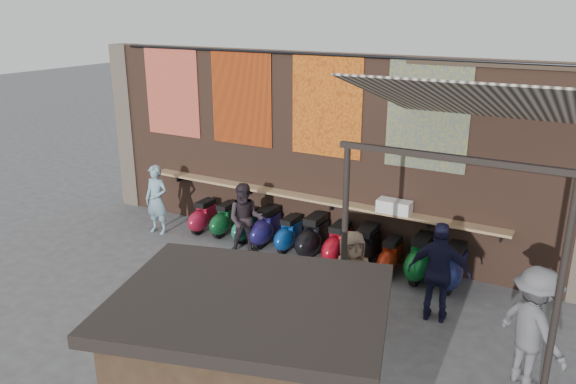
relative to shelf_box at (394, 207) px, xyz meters
The scene contains 33 objects.
ground 3.21m from the shelf_box, 128.89° to the right, with size 70.00×70.00×0.00m, color #474749.
brick_wall 2.04m from the shelf_box, 167.83° to the left, with size 10.00×0.40×4.00m, color brown.
pier_left 7.11m from the shelf_box, behind, with size 0.50×0.50×4.00m, color #4C4238.
eating_counter 1.86m from the shelf_box, behind, with size 8.00×0.32×0.05m, color #9E7A51.
shelf_box is the anchor object (origin of this frame).
tapestry_redgold 5.73m from the shelf_box, behind, with size 1.50×0.02×2.00m, color maroon.
tapestry_sun 3.97m from the shelf_box, behind, with size 1.50×0.02×2.00m, color #F84E0E.
tapestry_orange 2.35m from the shelf_box, behind, with size 1.50×0.02×2.00m, color orange.
tapestry_multi 1.82m from the shelf_box, 22.04° to the left, with size 1.50×0.02×2.00m, color navy.
hang_rail 3.31m from the shelf_box, behind, with size 0.06×0.06×9.50m, color black.
scooter_stool_0 4.40m from the shelf_box, behind, with size 0.34×0.75×0.71m, color maroon, non-canonical shape.
scooter_stool_1 3.88m from the shelf_box, behind, with size 0.34×0.75×0.72m, color #0D4521, non-canonical shape.
scooter_stool_2 3.32m from the shelf_box, behind, with size 0.32×0.71×0.67m, color #1C7158, non-canonical shape.
scooter_stool_3 2.83m from the shelf_box, behind, with size 0.38×0.84×0.80m, color #1C1751, non-canonical shape.
scooter_stool_4 2.33m from the shelf_box, behind, with size 0.33×0.74×0.70m, color navy, non-canonical shape.
scooter_stool_5 1.78m from the shelf_box, 168.51° to the right, with size 0.40×0.89×0.85m, color black, non-canonical shape.
scooter_stool_6 1.35m from the shelf_box, 161.88° to the right, with size 0.37×0.83×0.78m, color maroon, non-canonical shape.
scooter_stool_7 0.98m from the shelf_box, 141.08° to the right, with size 0.40×0.89×0.84m, color black, non-canonical shape.
scooter_stool_8 0.95m from the shelf_box, 74.31° to the right, with size 0.33×0.72×0.69m, color maroon, non-canonical shape.
scooter_stool_9 1.08m from the shelf_box, 21.47° to the right, with size 0.40×0.89×0.84m, color #0E6324, non-canonical shape.
scooter_stool_10 1.55m from the shelf_box, 13.30° to the right, with size 0.38×0.85×0.80m, color navy, non-canonical shape.
diner_left 5.25m from the shelf_box, behind, with size 0.57×0.37×1.56m, color #799FB0.
diner_right 2.98m from the shelf_box, 162.17° to the right, with size 0.73×0.57×1.51m, color #281F25.
shopper_navy 2.03m from the shelf_box, 49.51° to the right, with size 0.98×0.41×1.68m, color black.
shopper_grey 3.80m from the shelf_box, 42.17° to the right, with size 1.10×0.63×1.70m, color #5C5C61.
shopper_tan 2.40m from the shelf_box, 86.63° to the right, with size 0.78×0.51×1.60m, color #806751.
stall_roof 6.18m from the shelf_box, 83.27° to the right, with size 2.39×1.84×0.12m, color black.
stall_sign 5.28m from the shelf_box, 84.79° to the right, with size 1.20×0.04×0.50m, color gold.
awning_canvas 3.16m from the shelf_box, 40.40° to the right, with size 3.20×3.40×0.03m, color beige.
awning_ledger 3.17m from the shelf_box, ahead, with size 3.30×0.08×0.12m, color #33261C.
awning_header 3.80m from the shelf_box, 60.44° to the right, with size 3.00×0.08×0.08m, color black.
awning_post_left 2.93m from the shelf_box, 85.18° to the right, with size 0.09×0.09×3.10m, color black.
awning_post_right 4.22m from the shelf_box, 43.61° to the right, with size 0.09×0.09×3.10m, color black.
Camera 1 is at (5.02, -7.39, 4.84)m, focal length 35.00 mm.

